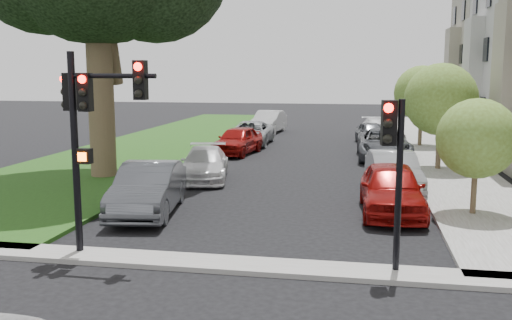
% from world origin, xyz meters
% --- Properties ---
extents(ground, '(140.00, 140.00, 0.00)m').
position_xyz_m(ground, '(0.00, 0.00, 0.00)').
color(ground, black).
rests_on(ground, ground).
extents(grass_strip, '(8.00, 44.00, 0.12)m').
position_xyz_m(grass_strip, '(-9.00, 24.00, 0.06)').
color(grass_strip, '#1F4113').
rests_on(grass_strip, ground).
extents(sidewalk_right, '(3.50, 44.00, 0.12)m').
position_xyz_m(sidewalk_right, '(6.75, 24.00, 0.06)').
color(sidewalk_right, slate).
rests_on(sidewalk_right, ground).
extents(sidewalk_cross, '(60.00, 1.00, 0.12)m').
position_xyz_m(sidewalk_cross, '(0.00, 2.00, 0.06)').
color(sidewalk_cross, slate).
rests_on(sidewalk_cross, ground).
extents(small_tree_a, '(2.41, 2.41, 3.61)m').
position_xyz_m(small_tree_a, '(6.20, 7.78, 2.40)').
color(small_tree_a, brown).
rests_on(small_tree_a, ground).
extents(small_tree_b, '(3.18, 3.18, 4.77)m').
position_xyz_m(small_tree_b, '(6.20, 16.06, 3.17)').
color(small_tree_b, brown).
rests_on(small_tree_b, ground).
extents(small_tree_c, '(3.17, 3.17, 4.76)m').
position_xyz_m(small_tree_c, '(6.20, 24.33, 3.16)').
color(small_tree_c, brown).
rests_on(small_tree_c, ground).
extents(traffic_signal_main, '(2.36, 0.61, 4.84)m').
position_xyz_m(traffic_signal_main, '(-3.42, 2.23, 3.34)').
color(traffic_signal_main, black).
rests_on(traffic_signal_main, ground).
extents(traffic_signal_secondary, '(0.50, 0.40, 3.81)m').
position_xyz_m(traffic_signal_secondary, '(3.48, 2.19, 2.66)').
color(traffic_signal_secondary, black).
rests_on(traffic_signal_secondary, ground).
extents(car_parked_0, '(2.02, 4.70, 1.58)m').
position_xyz_m(car_parked_0, '(3.77, 7.71, 0.79)').
color(car_parked_0, maroon).
rests_on(car_parked_0, ground).
extents(car_parked_1, '(2.06, 4.64, 1.48)m').
position_xyz_m(car_parked_1, '(3.99, 10.99, 0.74)').
color(car_parked_1, '#999BA0').
rests_on(car_parked_1, ground).
extents(car_parked_2, '(2.70, 5.60, 1.54)m').
position_xyz_m(car_parked_2, '(3.94, 19.09, 0.77)').
color(car_parked_2, '#3F4247').
rests_on(car_parked_2, ground).
extents(car_parked_3, '(2.31, 4.23, 1.37)m').
position_xyz_m(car_parked_3, '(3.46, 25.29, 0.68)').
color(car_parked_3, '#3F4247').
rests_on(car_parked_3, ground).
extents(car_parked_4, '(2.31, 4.76, 1.33)m').
position_xyz_m(car_parked_4, '(3.82, 28.42, 0.67)').
color(car_parked_4, silver).
rests_on(car_parked_4, ground).
extents(car_parked_5, '(2.38, 4.98, 1.57)m').
position_xyz_m(car_parked_5, '(-3.65, 6.37, 0.79)').
color(car_parked_5, '#3F4247').
rests_on(car_parked_5, ground).
extents(car_parked_6, '(2.69, 4.80, 1.31)m').
position_xyz_m(car_parked_6, '(-3.46, 12.16, 0.66)').
color(car_parked_6, silver).
rests_on(car_parked_6, ground).
extents(car_parked_7, '(2.36, 4.60, 1.50)m').
position_xyz_m(car_parked_7, '(-3.69, 19.54, 0.75)').
color(car_parked_7, maroon).
rests_on(car_parked_7, ground).
extents(car_parked_8, '(2.45, 5.16, 1.42)m').
position_xyz_m(car_parked_8, '(-3.79, 23.59, 0.71)').
color(car_parked_8, '#999BA0').
rests_on(car_parked_8, ground).
extents(car_parked_9, '(2.11, 4.98, 1.60)m').
position_xyz_m(car_parked_9, '(-3.80, 30.60, 0.80)').
color(car_parked_9, silver).
rests_on(car_parked_9, ground).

